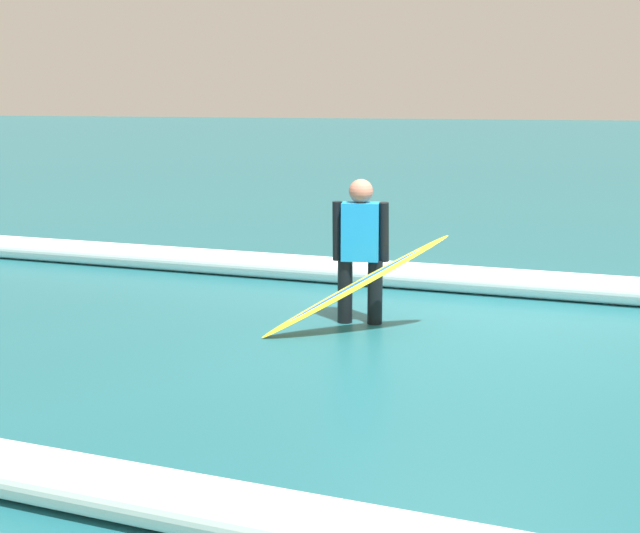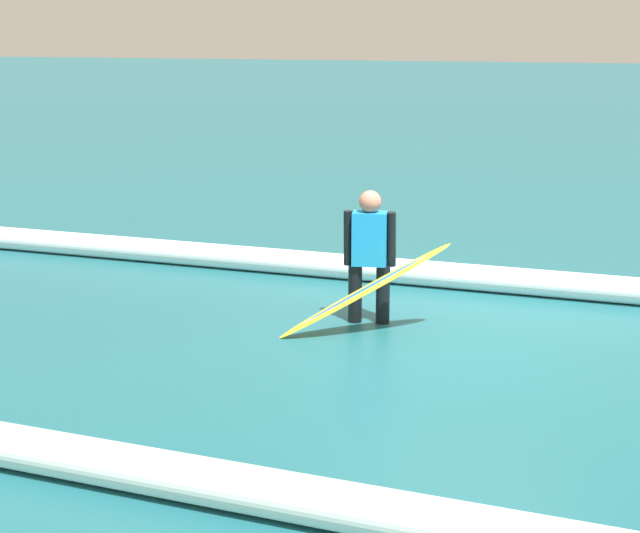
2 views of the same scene
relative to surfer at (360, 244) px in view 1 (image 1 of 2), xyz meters
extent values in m
plane|color=#1B5961|center=(-0.92, 0.10, -0.75)|extent=(165.91, 165.91, 0.00)
cylinder|color=black|center=(-0.14, -0.03, -0.45)|extent=(0.14, 0.14, 0.60)
cylinder|color=black|center=(0.14, 0.03, -0.45)|extent=(0.14, 0.14, 0.60)
cube|color=#198CD8|center=(0.00, 0.00, 0.12)|extent=(0.37, 0.26, 0.53)
sphere|color=#C3745D|center=(0.00, 0.00, 0.49)|extent=(0.22, 0.22, 0.22)
cylinder|color=black|center=(-0.21, -0.04, 0.12)|extent=(0.09, 0.13, 0.55)
cylinder|color=black|center=(0.21, 0.04, 0.12)|extent=(0.09, 0.10, 0.55)
ellipsoid|color=yellow|center=(-0.08, 0.39, -0.31)|extent=(1.59, 1.02, 0.90)
ellipsoid|color=blue|center=(-0.08, 0.39, -0.31)|extent=(1.23, 0.73, 0.73)
cylinder|color=white|center=(-0.59, -1.57, -0.60)|extent=(22.54, 0.48, 0.30)
camera|label=1|loc=(-2.25, 7.25, 1.30)|focal=47.04mm
camera|label=2|loc=(-2.65, 8.82, 2.12)|focal=53.41mm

